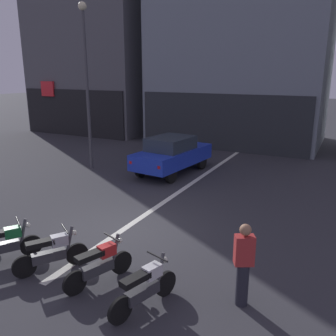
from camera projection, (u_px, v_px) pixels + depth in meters
The scene contains 10 objects.
ground_plane at pixel (123, 230), 10.00m from camera, with size 120.00×120.00×0.00m, color #333338.
lane_centre_line at pixel (202, 176), 15.15m from camera, with size 0.20×18.00×0.01m, color silver.
building_corner_left at pixel (101, 40), 26.37m from camera, with size 8.92×7.36×13.48m.
car_blue_crossing_near at pixel (172, 154), 15.48m from camera, with size 2.22×4.27×1.64m.
street_lamp at pixel (86, 72), 15.43m from camera, with size 0.36×0.36×7.20m.
motorcycle_green_row_leftmost at pixel (5, 243), 8.25m from camera, with size 0.96×1.45×0.98m.
motorcycle_silver_row_left_mid at pixel (52, 252), 7.85m from camera, with size 0.97×1.44×0.98m.
motorcycle_red_row_centre at pixel (100, 264), 7.37m from camera, with size 0.69×1.60×0.98m.
motorcycle_white_row_right_mid at pixel (145, 287), 6.58m from camera, with size 0.65×1.62×0.98m.
person_by_motorcycles at pixel (243, 264), 6.59m from camera, with size 0.42×0.37×1.67m.
Camera 1 is at (5.36, -7.58, 4.33)m, focal length 37.62 mm.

